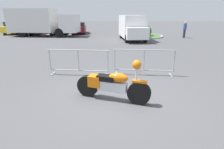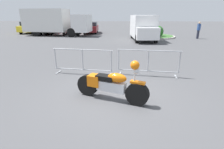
# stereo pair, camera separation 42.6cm
# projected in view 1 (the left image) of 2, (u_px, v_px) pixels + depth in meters

# --- Properties ---
(ground_plane) EXTENTS (120.00, 120.00, 0.00)m
(ground_plane) POSITION_uv_depth(u_px,v_px,m) (112.00, 96.00, 5.46)
(ground_plane) COLOR #4C4C4F
(motorcycle) EXTENTS (2.17, 0.95, 1.27)m
(motorcycle) POSITION_uv_depth(u_px,v_px,m) (112.00, 84.00, 5.06)
(motorcycle) COLOR black
(motorcycle) RESTS_ON ground
(crowd_barrier_near) EXTENTS (2.50, 0.69, 1.07)m
(crowd_barrier_near) POSITION_uv_depth(u_px,v_px,m) (79.00, 62.00, 7.13)
(crowd_barrier_near) COLOR #9EA0A5
(crowd_barrier_near) RESTS_ON ground
(crowd_barrier_far) EXTENTS (2.50, 0.69, 1.07)m
(crowd_barrier_far) POSITION_uv_depth(u_px,v_px,m) (144.00, 62.00, 7.17)
(crowd_barrier_far) COLOR #9EA0A5
(crowd_barrier_far) RESTS_ON ground
(box_truck) EXTENTS (7.90, 3.05, 2.98)m
(box_truck) POSITION_uv_depth(u_px,v_px,m) (40.00, 21.00, 19.60)
(box_truck) COLOR silver
(box_truck) RESTS_ON ground
(delivery_van) EXTENTS (2.34, 5.14, 2.31)m
(delivery_van) POSITION_uv_depth(u_px,v_px,m) (132.00, 27.00, 16.92)
(delivery_van) COLOR white
(delivery_van) RESTS_ON ground
(parked_car_yellow) EXTENTS (2.14, 4.54, 1.50)m
(parked_car_yellow) POSITION_uv_depth(u_px,v_px,m) (15.00, 28.00, 22.57)
(parked_car_yellow) COLOR yellow
(parked_car_yellow) RESTS_ON ground
(parked_car_white) EXTENTS (2.02, 4.29, 1.42)m
(parked_car_white) POSITION_uv_depth(u_px,v_px,m) (35.00, 28.00, 22.29)
(parked_car_white) COLOR white
(parked_car_white) RESTS_ON ground
(parked_car_red) EXTENTS (2.00, 4.24, 1.40)m
(parked_car_red) POSITION_uv_depth(u_px,v_px,m) (58.00, 28.00, 22.84)
(parked_car_red) COLOR #B21E19
(parked_car_red) RESTS_ON ground
(parked_car_maroon) EXTENTS (2.05, 4.34, 1.43)m
(parked_car_maroon) POSITION_uv_depth(u_px,v_px,m) (79.00, 28.00, 22.78)
(parked_car_maroon) COLOR maroon
(parked_car_maroon) RESTS_ON ground
(pedestrian) EXTENTS (0.46, 0.46, 1.69)m
(pedestrian) POSITION_uv_depth(u_px,v_px,m) (185.00, 29.00, 18.45)
(pedestrian) COLOR #262838
(pedestrian) RESTS_ON ground
(planter_island) EXTENTS (4.74, 4.74, 1.24)m
(planter_island) POSITION_uv_depth(u_px,v_px,m) (141.00, 33.00, 19.58)
(planter_island) COLOR #ADA89E
(planter_island) RESTS_ON ground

